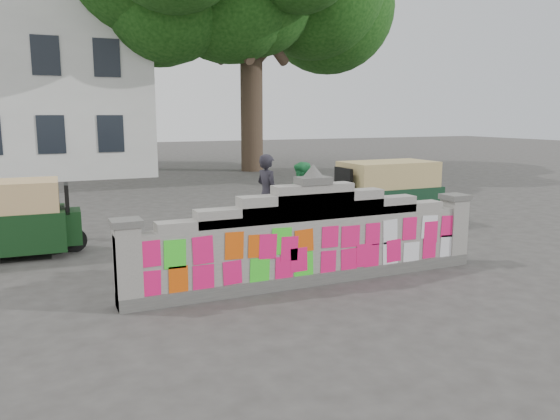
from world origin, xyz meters
The scene contains 7 objects.
ground centered at (0.00, 0.00, 0.00)m, with size 100.00×100.00×0.00m, color #383533.
parapet_wall centered at (0.00, -0.01, 0.75)m, with size 6.48×0.44×2.01m.
cyclist_bike centered at (0.40, 2.87, 0.51)m, with size 0.68×1.94×1.02m, color black.
cyclist_rider centered at (0.40, 2.87, 0.86)m, with size 0.63×0.41×1.73m, color #24222A.
pedestrian centered at (1.07, 2.41, 0.91)m, with size 0.88×0.69×1.82m, color #278F4B.
rickshaw_left centered at (-4.75, 3.98, 0.79)m, with size 2.79×1.39×1.53m.
rickshaw_right centered at (3.96, 3.56, 0.85)m, with size 2.96×1.39×1.64m.
Camera 1 is at (-4.16, -7.87, 2.80)m, focal length 35.00 mm.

